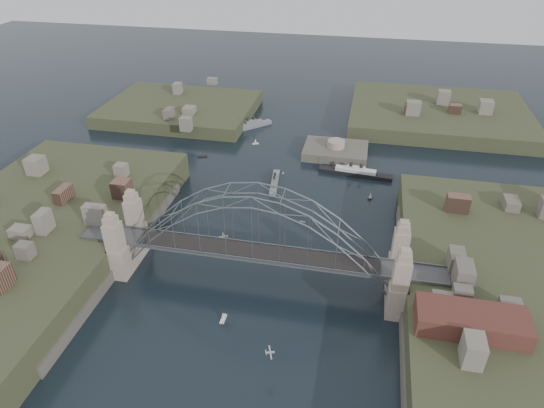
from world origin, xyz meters
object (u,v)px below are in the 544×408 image
(bridge, at_px, (255,238))
(naval_cruiser_near, at_px, (275,182))
(wharf_shed, at_px, (472,321))
(fort_island, at_px, (335,156))
(ocean_liner, at_px, (355,173))
(naval_cruiser_far, at_px, (251,126))

(bridge, distance_m, naval_cruiser_near, 47.08)
(wharf_shed, bearing_deg, fort_island, 110.85)
(bridge, relative_size, wharf_shed, 4.20)
(bridge, relative_size, ocean_liner, 3.51)
(naval_cruiser_far, bearing_deg, bridge, -75.32)
(wharf_shed, relative_size, ocean_liner, 0.84)
(bridge, relative_size, naval_cruiser_far, 5.71)
(fort_island, distance_m, naval_cruiser_far, 38.77)
(wharf_shed, bearing_deg, bridge, 162.35)
(wharf_shed, distance_m, ocean_liner, 74.96)
(bridge, bearing_deg, fort_island, 80.27)
(naval_cruiser_near, relative_size, ocean_liner, 0.65)
(fort_island, bearing_deg, naval_cruiser_far, 153.92)
(naval_cruiser_far, bearing_deg, fort_island, -26.08)
(wharf_shed, xyz_separation_m, naval_cruiser_far, (-66.80, 101.04, -9.04))
(naval_cruiser_far, bearing_deg, naval_cruiser_near, -66.64)
(wharf_shed, height_order, naval_cruiser_far, wharf_shed)
(naval_cruiser_near, bearing_deg, fort_island, 55.68)
(wharf_shed, relative_size, naval_cruiser_far, 1.36)
(bridge, height_order, naval_cruiser_near, bridge)
(bridge, height_order, wharf_shed, bridge)
(wharf_shed, height_order, ocean_liner, wharf_shed)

